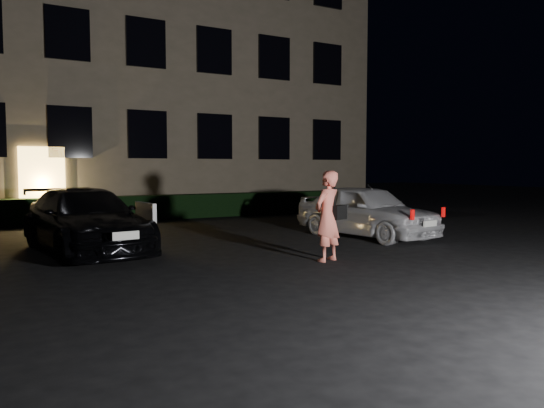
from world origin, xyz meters
TOP-DOWN VIEW (x-y plane):
  - ground at (0.00, 0.00)m, footprint 80.00×80.00m
  - building at (-0.00, 14.99)m, footprint 20.00×8.11m
  - hedge at (0.00, 10.50)m, footprint 15.00×0.70m
  - sedan at (-3.36, 4.31)m, footprint 2.42×4.92m
  - hatch at (3.48, 3.10)m, footprint 2.17×4.28m
  - man at (0.52, 0.68)m, footprint 0.82×0.62m

SIDE VIEW (x-z plane):
  - ground at x=0.00m, z-range 0.00..0.00m
  - hedge at x=0.00m, z-range 0.00..0.85m
  - sedan at x=-3.36m, z-range 0.00..1.37m
  - hatch at x=3.48m, z-range 0.00..1.40m
  - man at x=0.52m, z-range 0.00..1.77m
  - building at x=0.00m, z-range 0.00..12.00m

